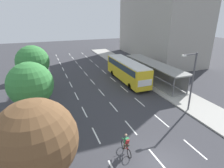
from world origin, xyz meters
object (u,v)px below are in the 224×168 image
(cyclist, at_px, (126,145))
(median_tree_third, at_px, (33,62))
(median_tree_fourth, at_px, (35,57))
(median_tree_second, at_px, (30,85))
(streetlight, at_px, (192,78))
(bus_shelter, at_px, (155,70))
(median_tree_nearest, at_px, (36,140))
(bus, at_px, (127,69))

(cyclist, xyz_separation_m, median_tree_third, (-6.41, 14.25, 3.87))
(median_tree_third, xyz_separation_m, median_tree_fourth, (0.06, 8.16, -1.00))
(median_tree_second, bearing_deg, median_tree_fourth, 89.41)
(median_tree_third, relative_size, streetlight, 1.02)
(median_tree_third, height_order, median_tree_fourth, median_tree_third)
(bus_shelter, height_order, median_tree_fourth, median_tree_fourth)
(cyclist, relative_size, median_tree_nearest, 0.28)
(bus, bearing_deg, median_tree_nearest, -127.60)
(cyclist, distance_m, median_tree_third, 16.10)
(bus, bearing_deg, bus_shelter, -17.35)
(bus, bearing_deg, streetlight, -79.20)
(bus_shelter, height_order, streetlight, streetlight)
(median_tree_fourth, bearing_deg, cyclist, -74.17)
(bus_shelter, xyz_separation_m, bus, (-4.28, 1.34, 0.20))
(bus, distance_m, median_tree_second, 16.64)
(median_tree_nearest, bearing_deg, median_tree_fourth, 90.51)
(cyclist, relative_size, median_tree_third, 0.28)
(median_tree_nearest, xyz_separation_m, median_tree_second, (-0.38, 8.16, 0.20))
(bus_shelter, distance_m, median_tree_nearest, 23.88)
(bus_shelter, xyz_separation_m, cyclist, (-11.46, -13.87, -1.07))
(bus, xyz_separation_m, median_tree_fourth, (-13.53, 7.20, 1.59))
(bus, relative_size, median_tree_second, 1.76)
(bus_shelter, relative_size, median_tree_second, 2.21)
(bus, xyz_separation_m, median_tree_second, (-13.70, -9.13, 2.46))
(bus_shelter, height_order, bus, bus)
(bus_shelter, height_order, cyclist, bus_shelter)
(bus_shelter, bearing_deg, streetlight, -101.89)
(bus, bearing_deg, cyclist, -115.26)
(median_tree_fourth, bearing_deg, median_tree_nearest, -89.49)
(bus_shelter, bearing_deg, median_tree_nearest, -137.80)
(bus_shelter, xyz_separation_m, median_tree_nearest, (-17.59, -15.95, 2.46))
(cyclist, bearing_deg, median_tree_third, 114.23)
(median_tree_nearest, bearing_deg, median_tree_second, 92.70)
(median_tree_second, bearing_deg, bus, 33.67)
(median_tree_second, xyz_separation_m, median_tree_fourth, (0.17, 16.33, -0.86))
(cyclist, height_order, median_tree_nearest, median_tree_nearest)
(median_tree_second, xyz_separation_m, streetlight, (15.87, -2.25, -0.64))
(bus_shelter, bearing_deg, median_tree_fourth, 154.39)
(bus_shelter, xyz_separation_m, median_tree_second, (-17.98, -7.79, 2.66))
(cyclist, distance_m, median_tree_second, 9.67)
(median_tree_fourth, distance_m, streetlight, 24.32)
(cyclist, bearing_deg, streetlight, 22.33)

